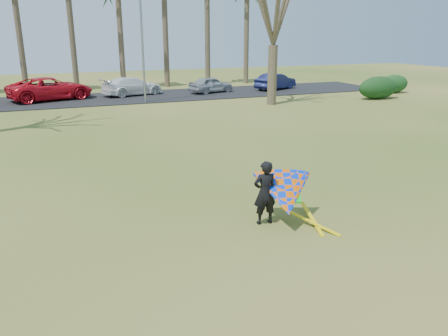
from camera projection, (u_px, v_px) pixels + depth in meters
name	position (u px, v px, depth m)	size (l,w,h in m)	color
ground	(254.00, 232.00, 10.91)	(100.00, 100.00, 0.00)	#2C5713
parking_strip	(111.00, 98.00, 33.06)	(46.00, 7.00, 0.06)	black
bare_tree_right	(275.00, 4.00, 28.48)	(6.27, 6.27, 9.21)	#453829
streetlight	(144.00, 38.00, 29.86)	(2.28, 0.18, 8.00)	gray
hedge_near	(378.00, 88.00, 32.72)	(3.37, 1.53, 1.68)	#123214
hedge_far	(394.00, 84.00, 36.01)	(2.68, 1.26, 1.49)	#153C19
car_2	(51.00, 89.00, 31.84)	(2.74, 5.93, 1.65)	red
car_3	(132.00, 86.00, 34.34)	(1.98, 4.86, 1.41)	white
car_4	(211.00, 85.00, 35.87)	(1.53, 3.80, 1.29)	#9CA2A9
car_5	(276.00, 81.00, 37.85)	(1.46, 4.18, 1.38)	#1A2050
kite_flyer	(283.00, 193.00, 11.11)	(2.13, 2.39, 2.02)	black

